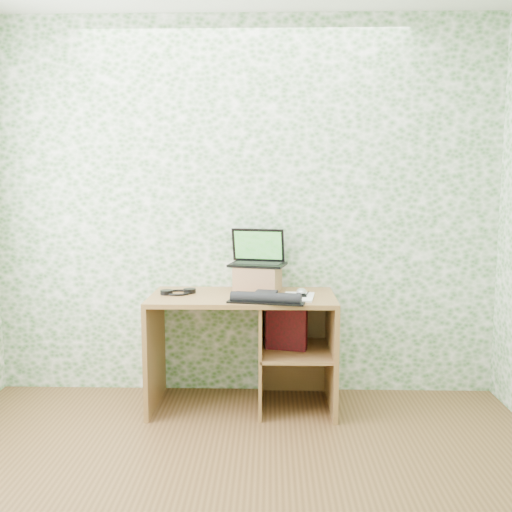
{
  "coord_description": "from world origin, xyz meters",
  "views": [
    {
      "loc": [
        0.18,
        -2.2,
        1.48
      ],
      "look_at": [
        0.09,
        1.39,
        1.01
      ],
      "focal_mm": 40.0,
      "sensor_mm": 36.0,
      "label": 1
    }
  ],
  "objects_px": {
    "laptop": "(258,257)",
    "keyboard": "(266,298)",
    "desk": "(255,334)",
    "notepad": "(298,297)",
    "riser": "(258,278)"
  },
  "relations": [
    {
      "from": "riser",
      "to": "desk",
      "type": "bearing_deg",
      "value": -98.55
    },
    {
      "from": "riser",
      "to": "notepad",
      "type": "relative_size",
      "value": 1.06
    },
    {
      "from": "desk",
      "to": "laptop",
      "type": "relative_size",
      "value": 2.93
    },
    {
      "from": "laptop",
      "to": "desk",
      "type": "bearing_deg",
      "value": -83.76
    },
    {
      "from": "desk",
      "to": "riser",
      "type": "height_order",
      "value": "riser"
    },
    {
      "from": "desk",
      "to": "laptop",
      "type": "distance_m",
      "value": 0.52
    },
    {
      "from": "laptop",
      "to": "notepad",
      "type": "height_order",
      "value": "laptop"
    },
    {
      "from": "desk",
      "to": "keyboard",
      "type": "height_order",
      "value": "keyboard"
    },
    {
      "from": "riser",
      "to": "keyboard",
      "type": "relative_size",
      "value": 0.6
    },
    {
      "from": "notepad",
      "to": "desk",
      "type": "bearing_deg",
      "value": 166.14
    },
    {
      "from": "riser",
      "to": "notepad",
      "type": "height_order",
      "value": "riser"
    },
    {
      "from": "desk",
      "to": "notepad",
      "type": "height_order",
      "value": "notepad"
    },
    {
      "from": "laptop",
      "to": "keyboard",
      "type": "bearing_deg",
      "value": -68.56
    },
    {
      "from": "keyboard",
      "to": "notepad",
      "type": "distance_m",
      "value": 0.23
    },
    {
      "from": "laptop",
      "to": "riser",
      "type": "bearing_deg",
      "value": -77.35
    }
  ]
}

